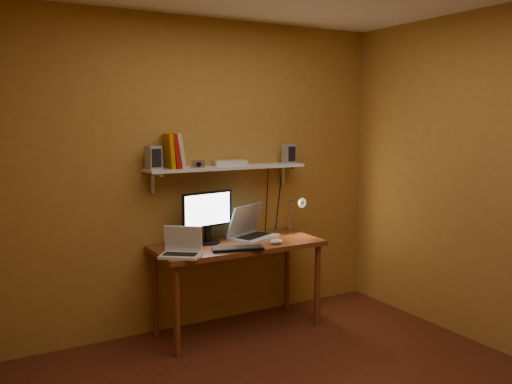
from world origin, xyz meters
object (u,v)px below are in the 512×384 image
monitor (208,214)px  desk_lamp (296,209)px  router (231,163)px  speaker_left (153,158)px  laptop (250,229)px  keyboard (238,249)px  desk (238,253)px  speaker_right (289,154)px  shelf_camera (198,164)px  wall_shelf (227,168)px  mouse (276,242)px  netbook (182,248)px

monitor → desk_lamp: monitor is taller
router → speaker_left: bearing=179.7°
laptop → router: bearing=132.0°
monitor → router: (0.25, 0.07, 0.41)m
desk_lamp → router: bearing=173.6°
keyboard → router: bearing=87.9°
desk → speaker_right: size_ratio=8.32×
desk_lamp → shelf_camera: bearing=-179.3°
monitor → router: bearing=6.1°
wall_shelf → laptop: size_ratio=2.88×
monitor → mouse: (0.47, -0.31, -0.22)m
desk → laptop: (0.18, 0.13, 0.16)m
speaker_right → speaker_left: bearing=176.5°
desk → wall_shelf: wall_shelf is taller
netbook → mouse: bearing=35.4°
desk → router: router is taller
mouse → router: 0.77m
keyboard → router: (0.15, 0.41, 0.64)m
desk → monitor: size_ratio=2.97×
router → mouse: bearing=-59.5°
router → netbook: bearing=-149.1°
laptop → desk: bearing=-169.5°
laptop → keyboard: size_ratio=1.21×
laptop → monitor: bearing=156.0°
laptop → desk_lamp: (0.48, -0.01, 0.13)m
laptop → netbook: 0.80m
speaker_left → desk_lamp: bearing=-12.8°
netbook → speaker_left: speaker_left is taller
wall_shelf → monitor: wall_shelf is taller
shelf_camera → mouse: bearing=-28.1°
speaker_left → keyboard: bearing=-47.8°
mouse → router: bearing=128.1°
speaker_right → shelf_camera: speaker_right is taller
speaker_right → router: (-0.59, -0.00, -0.06)m
mouse → shelf_camera: 0.90m
desk_lamp → wall_shelf: bearing=174.1°
monitor → speaker_right: size_ratio=2.80×
keyboard → mouse: bearing=22.7°
wall_shelf → laptop: wall_shelf is taller
netbook → shelf_camera: bearing=83.7°
desk → desk_lamp: (0.66, 0.13, 0.29)m
wall_shelf → keyboard: 0.73m
mouse → laptop: bearing=110.8°
speaker_right → shelf_camera: (-0.92, -0.08, -0.05)m
laptop → speaker_left: (-0.82, 0.06, 0.64)m
monitor → router: router is taller
desk → router: (0.03, 0.20, 0.73)m
monitor → speaker_right: 0.96m
keyboard → shelf_camera: 0.75m
desk_lamp → router: size_ratio=1.40×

